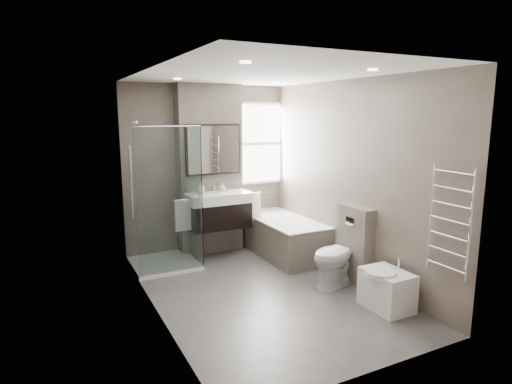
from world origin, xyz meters
TOP-DOWN VIEW (x-y plane):
  - room at (0.00, 0.00)m, footprint 2.70×3.90m
  - vanity_pier at (0.00, 1.77)m, footprint 1.00×0.25m
  - vanity at (0.00, 1.43)m, footprint 0.95×0.47m
  - mirror_cabinet at (0.00, 1.61)m, footprint 0.86×0.08m
  - towel_left at (-0.56, 1.40)m, footprint 0.24×0.06m
  - towel_right at (0.56, 1.40)m, footprint 0.24×0.06m
  - shower_enclosure at (-0.75, 1.35)m, footprint 0.90×0.90m
  - bathtub at (0.92, 1.10)m, footprint 0.75×1.60m
  - window at (0.90, 1.88)m, footprint 0.98×0.06m
  - toilet at (0.97, -0.23)m, footprint 0.86×0.61m
  - cistern_box at (1.21, -0.25)m, footprint 0.19×0.55m
  - bidet at (1.01, -1.04)m, footprint 0.47×0.55m
  - towel_radiator at (1.25, -1.60)m, footprint 0.03×0.49m
  - soap_bottle_a at (-0.25, 1.46)m, footprint 0.07×0.08m
  - soap_bottle_b at (0.11, 1.54)m, footprint 0.10×0.10m

SIDE VIEW (x-z plane):
  - bidet at x=1.01m, z-range -0.05..0.51m
  - bathtub at x=0.92m, z-range 0.03..0.60m
  - toilet at x=0.97m, z-range 0.00..0.79m
  - shower_enclosure at x=-0.75m, z-range -0.51..1.49m
  - cistern_box at x=1.21m, z-range 0.00..1.00m
  - towel_left at x=-0.56m, z-range 0.50..0.94m
  - towel_right at x=0.56m, z-range 0.50..0.94m
  - vanity at x=0.00m, z-range 0.41..1.07m
  - soap_bottle_b at x=0.11m, z-range 1.00..1.12m
  - soap_bottle_a at x=-0.25m, z-range 1.00..1.17m
  - towel_radiator at x=1.25m, z-range 0.57..1.67m
  - room at x=0.00m, z-range -0.05..2.65m
  - vanity_pier at x=0.00m, z-range 0.00..2.60m
  - mirror_cabinet at x=0.00m, z-range 1.25..2.01m
  - window at x=0.90m, z-range 1.01..2.34m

